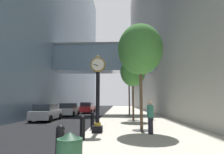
% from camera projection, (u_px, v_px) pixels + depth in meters
% --- Properties ---
extents(ground_plane, '(110.00, 110.00, 0.00)m').
position_uv_depth(ground_plane, '(106.00, 113.00, 29.31)').
color(ground_plane, black).
rests_on(ground_plane, ground).
extents(sidewalk_right, '(6.84, 80.00, 0.14)m').
position_uv_depth(sidewalk_right, '(128.00, 112.00, 32.19)').
color(sidewalk_right, beige).
rests_on(sidewalk_right, ground).
extents(building_block_left, '(23.14, 80.00, 38.20)m').
position_uv_depth(building_block_left, '(46.00, 7.00, 35.03)').
color(building_block_left, '#758EA8').
rests_on(building_block_left, ground).
extents(building_block_right, '(9.00, 80.00, 39.62)m').
position_uv_depth(building_block_right, '(171.00, 1.00, 34.42)').
color(building_block_right, '#B7B2A8').
rests_on(building_block_right, ground).
extents(street_clock, '(0.84, 0.55, 4.29)m').
position_uv_depth(street_clock, '(98.00, 89.00, 10.65)').
color(street_clock, black).
rests_on(street_clock, sidewalk_right).
extents(bollard_nearest, '(0.24, 0.24, 1.04)m').
position_uv_depth(bollard_nearest, '(60.00, 143.00, 5.17)').
color(bollard_nearest, black).
rests_on(bollard_nearest, sidewalk_right).
extents(bollard_second, '(0.24, 0.24, 1.04)m').
position_uv_depth(bollard_second, '(82.00, 127.00, 8.43)').
color(bollard_second, black).
rests_on(bollard_second, sidewalk_right).
extents(bollard_third, '(0.24, 0.24, 1.04)m').
position_uv_depth(bollard_third, '(92.00, 120.00, 11.70)').
color(bollard_third, black).
rests_on(bollard_third, sidewalk_right).
extents(street_tree_near, '(2.69, 2.69, 6.36)m').
position_uv_depth(street_tree_near, '(140.00, 50.00, 11.61)').
color(street_tree_near, '#333335').
rests_on(street_tree_near, sidewalk_right).
extents(street_tree_mid_near, '(2.24, 2.24, 5.63)m').
position_uv_depth(street_tree_mid_near, '(133.00, 73.00, 17.59)').
color(street_tree_mid_near, '#333335').
rests_on(street_tree_mid_near, sidewalk_right).
extents(street_tree_mid_far, '(2.18, 2.18, 6.62)m').
position_uv_depth(street_tree_mid_far, '(129.00, 72.00, 23.75)').
color(street_tree_mid_far, '#333335').
rests_on(street_tree_mid_far, sidewalk_right).
extents(pedestrian_walking, '(0.41, 0.50, 1.69)m').
position_uv_depth(pedestrian_walking, '(152.00, 110.00, 17.88)').
color(pedestrian_walking, '#23232D').
rests_on(pedestrian_walking, sidewalk_right).
extents(pedestrian_by_clock, '(0.35, 0.35, 1.74)m').
position_uv_depth(pedestrian_by_clock, '(150.00, 116.00, 9.95)').
color(pedestrian_by_clock, '#23232D').
rests_on(pedestrian_by_clock, sidewalk_right).
extents(car_white_near, '(2.14, 4.33, 1.58)m').
position_uv_depth(car_white_near, '(69.00, 110.00, 24.18)').
color(car_white_near, silver).
rests_on(car_white_near, ground).
extents(car_red_mid, '(2.14, 4.68, 1.66)m').
position_uv_depth(car_red_mid, '(87.00, 108.00, 29.91)').
color(car_red_mid, '#AD191E').
rests_on(car_red_mid, ground).
extents(car_silver_far, '(2.04, 4.33, 1.55)m').
position_uv_depth(car_silver_far, '(46.00, 113.00, 18.04)').
color(car_silver_far, '#B7BABF').
rests_on(car_silver_far, ground).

